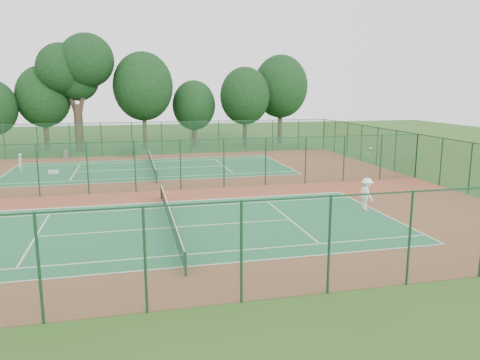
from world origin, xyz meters
The scene contains 20 objects.
ground centered at (0.00, 0.00, 0.00)m, with size 120.00×120.00×0.00m, color #284D18.
red_pad centered at (0.00, 0.00, 0.01)m, with size 40.00×36.00×0.01m, color brown.
court_near centered at (0.00, -9.00, 0.01)m, with size 23.77×10.97×0.01m, color #216B3D.
court_far centered at (0.00, 9.00, 0.01)m, with size 23.77×10.97×0.01m, color #206539.
fence_north centered at (0.00, 18.00, 1.76)m, with size 40.00×0.09×3.50m.
fence_south centered at (0.00, -18.00, 1.76)m, with size 40.00×0.09×3.50m.
fence_east centered at (20.00, 0.00, 1.76)m, with size 0.09×36.00×3.50m.
fence_divider centered at (0.00, 0.00, 1.76)m, with size 40.00×0.09×3.50m.
tennis_net_near centered at (0.00, -9.00, 0.54)m, with size 0.10×12.90×0.97m.
tennis_net_far centered at (0.00, 9.00, 0.54)m, with size 0.10×12.90×0.97m.
player_near centered at (11.38, -8.11, 0.97)m, with size 1.22×0.70×1.89m, color white.
player_far centered at (-10.84, 9.95, 0.80)m, with size 0.57×0.37×1.57m, color silver.
trash_bin centered at (-8.11, 17.21, 0.47)m, with size 0.51×0.51×0.92m, color slate.
bench centered at (-1.99, 16.96, 0.49)m, with size 1.55×0.68×0.92m.
kit_bag centered at (-8.04, 8.55, 0.16)m, with size 0.80×0.30×0.30m, color white.
stray_ball_a centered at (0.55, -0.96, 0.04)m, with size 0.07×0.07×0.07m, color yellow.
stray_ball_b centered at (2.30, -0.88, 0.05)m, with size 0.07×0.07×0.07m, color #D9F539.
stray_ball_c centered at (-4.79, -0.55, 0.05)m, with size 0.08×0.08×0.08m, color gold.
big_tree centered at (-7.16, 23.42, 9.12)m, with size 8.38×6.14×12.88m.
evergreen_row centered at (0.50, 24.25, 0.00)m, with size 39.00×5.00×12.00m, color black, non-canonical shape.
Camera 1 is at (-1.86, -32.04, 7.02)m, focal length 35.00 mm.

